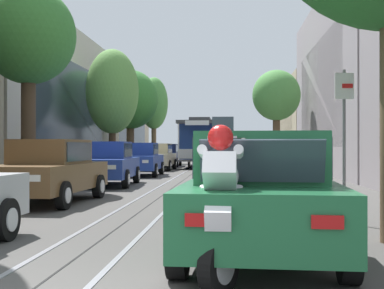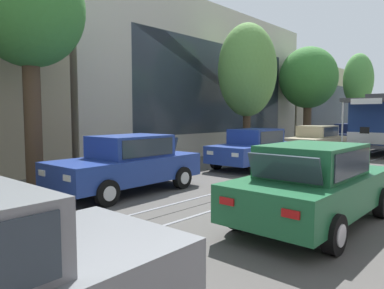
# 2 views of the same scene
# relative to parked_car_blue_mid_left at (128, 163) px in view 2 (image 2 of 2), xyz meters

# --- Properties ---
(ground_plane) EXTENTS (160.00, 160.00, 0.00)m
(ground_plane) POSITION_rel_parked_car_blue_mid_left_xyz_m (2.48, 6.29, -0.80)
(ground_plane) COLOR #4C4947
(trolley_track_rails) EXTENTS (1.14, 61.29, 0.01)m
(trolley_track_rails) POSITION_rel_parked_car_blue_mid_left_xyz_m (2.48, 9.62, -0.79)
(trolley_track_rails) COLOR gray
(trolley_track_rails) RESTS_ON ground
(building_facade_left) EXTENTS (5.58, 52.99, 8.14)m
(building_facade_left) POSITION_rel_parked_car_blue_mid_left_xyz_m (-6.64, 7.36, 3.01)
(building_facade_left) COLOR tan
(building_facade_left) RESTS_ON ground
(parked_car_blue_mid_left) EXTENTS (2.13, 4.42, 1.58)m
(parked_car_blue_mid_left) POSITION_rel_parked_car_blue_mid_left_xyz_m (0.00, 0.00, 0.00)
(parked_car_blue_mid_left) COLOR #233D93
(parked_car_blue_mid_left) RESTS_ON ground
(parked_car_blue_fourth_left) EXTENTS (2.06, 4.39, 1.58)m
(parked_car_blue_fourth_left) POSITION_rel_parked_car_blue_mid_left_xyz_m (0.11, 6.30, 0.00)
(parked_car_blue_fourth_left) COLOR #233D93
(parked_car_blue_fourth_left) RESTS_ON ground
(parked_car_beige_fifth_left) EXTENTS (2.04, 4.38, 1.58)m
(parked_car_beige_fifth_left) POSITION_rel_parked_car_blue_mid_left_xyz_m (0.10, 12.40, 0.00)
(parked_car_beige_fifth_left) COLOR #C1B28E
(parked_car_beige_fifth_left) RESTS_ON ground
(parked_car_navy_sixth_left) EXTENTS (2.04, 4.38, 1.58)m
(parked_car_navy_sixth_left) POSITION_rel_parked_car_blue_mid_left_xyz_m (-0.07, 18.14, 0.00)
(parked_car_navy_sixth_left) COLOR #19234C
(parked_car_navy_sixth_left) RESTS_ON ground
(parked_car_green_mid_right) EXTENTS (2.02, 4.37, 1.58)m
(parked_car_green_mid_right) POSITION_rel_parked_car_blue_mid_left_xyz_m (5.09, 0.64, 0.00)
(parked_car_green_mid_right) COLOR #1E6038
(parked_car_green_mid_right) RESTS_ON ground
(street_tree_kerb_left_second) EXTENTS (3.15, 3.04, 6.77)m
(street_tree_kerb_left_second) POSITION_rel_parked_car_blue_mid_left_xyz_m (-2.30, -1.59, 4.24)
(street_tree_kerb_left_second) COLOR #4C3826
(street_tree_kerb_left_second) RESTS_ON ground
(street_tree_kerb_left_mid) EXTENTS (2.75, 2.94, 6.52)m
(street_tree_kerb_left_mid) POSITION_rel_parked_car_blue_mid_left_xyz_m (-1.74, 8.51, 3.46)
(street_tree_kerb_left_mid) COLOR #4C3826
(street_tree_kerb_left_mid) RESTS_ON ground
(street_tree_kerb_left_fourth) EXTENTS (3.73, 3.77, 6.59)m
(street_tree_kerb_left_fourth) POSITION_rel_parked_car_blue_mid_left_xyz_m (-2.32, 16.51, 3.75)
(street_tree_kerb_left_fourth) COLOR brown
(street_tree_kerb_left_fourth) RESTS_ON ground
(street_tree_kerb_left_far) EXTENTS (2.38, 2.50, 7.26)m
(street_tree_kerb_left_far) POSITION_rel_parked_car_blue_mid_left_xyz_m (-2.01, 25.44, 4.20)
(street_tree_kerb_left_far) COLOR brown
(street_tree_kerb_left_far) RESTS_ON ground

